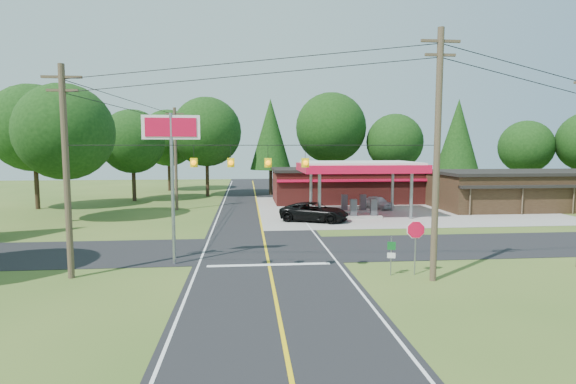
{
  "coord_description": "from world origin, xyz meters",
  "views": [
    {
      "loc": [
        -1.16,
        -26.74,
        6.24
      ],
      "look_at": [
        2.0,
        7.0,
        2.8
      ],
      "focal_mm": 28.0,
      "sensor_mm": 36.0,
      "label": 1
    }
  ],
  "objects": [
    {
      "name": "big_stop_sign",
      "position": [
        -5.0,
        -2.93,
        6.04
      ],
      "size": [
        2.96,
        0.24,
        7.96
      ],
      "color": "gray",
      "rests_on": "ground"
    },
    {
      "name": "convenience_store",
      "position": [
        10.0,
        22.98,
        1.92
      ],
      "size": [
        16.4,
        7.55,
        3.8
      ],
      "color": "maroon",
      "rests_on": "ground"
    },
    {
      "name": "route_sign_post",
      "position": [
        5.8,
        -6.02,
        1.13
      ],
      "size": [
        0.38,
        0.14,
        1.91
      ],
      "color": "gray",
      "rests_on": "ground"
    },
    {
      "name": "lane_center_yellow",
      "position": [
        0.0,
        0.0,
        0.03
      ],
      "size": [
        0.15,
        110.0,
        0.0
      ],
      "primitive_type": "cube",
      "color": "yellow",
      "rests_on": "main_highway"
    },
    {
      "name": "utility_pole_north",
      "position": [
        -6.5,
        35.0,
        4.75
      ],
      "size": [
        0.3,
        0.3,
        9.5
      ],
      "color": "#473828",
      "rests_on": "ground"
    },
    {
      "name": "strip_building",
      "position": [
        28.0,
        15.98,
        1.91
      ],
      "size": [
        20.4,
        8.75,
        3.8
      ],
      "color": "#301F13",
      "rests_on": "ground"
    },
    {
      "name": "sedan_car",
      "position": [
        12.0,
        17.0,
        0.63
      ],
      "size": [
        4.96,
        4.96,
        1.27
      ],
      "primitive_type": "imported",
      "rotation": [
        0.0,
        0.0,
        0.44
      ],
      "color": "silver",
      "rests_on": "ground"
    },
    {
      "name": "ground",
      "position": [
        0.0,
        0.0,
        0.0
      ],
      "size": [
        120.0,
        120.0,
        0.0
      ],
      "primitive_type": "plane",
      "color": "#39561E",
      "rests_on": "ground"
    },
    {
      "name": "suv_car",
      "position": [
        4.5,
        10.0,
        0.79
      ],
      "size": [
        7.43,
        7.43,
        1.58
      ],
      "primitive_type": "imported",
      "rotation": [
        0.0,
        0.0,
        1.19
      ],
      "color": "black",
      "rests_on": "ground"
    },
    {
      "name": "utility_pole_near_left",
      "position": [
        -9.5,
        -5.0,
        5.2
      ],
      "size": [
        1.8,
        0.3,
        10.0
      ],
      "color": "#473828",
      "rests_on": "ground"
    },
    {
      "name": "main_highway",
      "position": [
        0.0,
        0.0,
        0.01
      ],
      "size": [
        8.0,
        120.0,
        0.02
      ],
      "primitive_type": "cube",
      "color": "black",
      "rests_on": "ground"
    },
    {
      "name": "utility_pole_far_left",
      "position": [
        -8.0,
        18.0,
        5.2
      ],
      "size": [
        1.8,
        0.3,
        10.0
      ],
      "color": "#473828",
      "rests_on": "ground"
    },
    {
      "name": "cross_road",
      "position": [
        0.0,
        0.0,
        0.01
      ],
      "size": [
        70.0,
        7.0,
        0.02
      ],
      "primitive_type": "cube",
      "color": "black",
      "rests_on": "ground"
    },
    {
      "name": "treeline_backdrop",
      "position": [
        0.82,
        24.01,
        7.49
      ],
      "size": [
        70.27,
        51.59,
        13.3
      ],
      "color": "#332316",
      "rests_on": "ground"
    },
    {
      "name": "overhead_beacons",
      "position": [
        -1.0,
        -6.0,
        6.21
      ],
      "size": [
        17.04,
        2.04,
        1.03
      ],
      "color": "black",
      "rests_on": "ground"
    },
    {
      "name": "octagonal_stop_sign",
      "position": [
        7.0,
        -6.01,
        2.03
      ],
      "size": [
        0.92,
        0.18,
        2.7
      ],
      "color": "gray",
      "rests_on": "ground"
    },
    {
      "name": "utility_pole_near_right",
      "position": [
        7.5,
        -7.0,
        5.96
      ],
      "size": [
        1.8,
        0.3,
        11.5
      ],
      "color": "#473828",
      "rests_on": "ground"
    },
    {
      "name": "gas_canopy",
      "position": [
        9.0,
        13.0,
        4.27
      ],
      "size": [
        10.6,
        7.4,
        4.88
      ],
      "color": "gray",
      "rests_on": "ground"
    }
  ]
}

